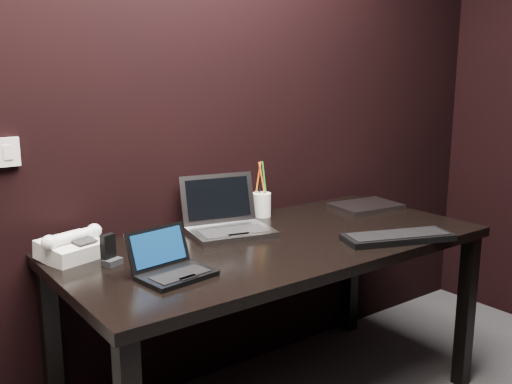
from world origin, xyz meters
TOP-DOWN VIEW (x-y plane):
  - wall_back at (0.00, 1.80)m, footprint 4.00×0.00m
  - desk at (0.30, 1.40)m, footprint 1.70×0.80m
  - netbook at (-0.23, 1.29)m, footprint 0.25×0.23m
  - silver_laptop at (0.20, 1.60)m, footprint 0.38×0.36m
  - ext_keyboard at (0.68, 1.11)m, footprint 0.46×0.29m
  - closed_laptop at (0.98, 1.56)m, footprint 0.34×0.26m
  - desk_phone at (-0.43, 1.65)m, footprint 0.25×0.23m
  - mobile_phone at (-0.35, 1.51)m, footprint 0.07×0.07m
  - pen_cup at (0.48, 1.73)m, footprint 0.10×0.10m

SIDE VIEW (x-z plane):
  - desk at x=0.30m, z-range 0.29..1.03m
  - closed_laptop at x=0.98m, z-range 0.74..0.76m
  - ext_keyboard at x=0.68m, z-range 0.74..0.77m
  - netbook at x=-0.23m, z-range 0.70..0.84m
  - mobile_phone at x=-0.35m, z-range 0.73..0.83m
  - silver_laptop at x=0.20m, z-range 0.67..0.90m
  - desk_phone at x=-0.43m, z-range 0.72..0.84m
  - pen_cup at x=0.48m, z-range 0.67..0.93m
  - wall_back at x=0.00m, z-range -0.70..3.30m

